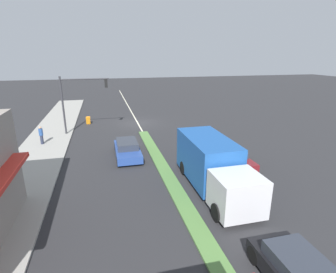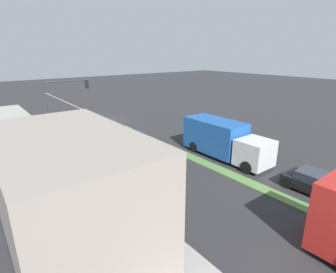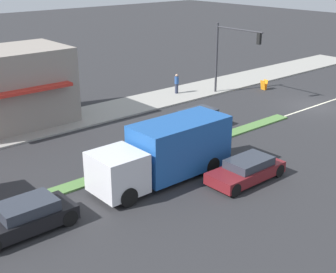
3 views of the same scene
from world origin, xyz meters
TOP-DOWN VIEW (x-y plane):
  - ground_plane at (0.00, 18.00)m, footprint 160.00×160.00m
  - sidewalk_right at (9.00, 18.50)m, footprint 4.00×73.00m
  - lane_marking_center at (0.00, 0.00)m, footprint 0.16×60.00m
  - building_corner_store at (10.72, 19.55)m, footprint 5.65×8.57m
  - traffic_signal_main at (6.12, 2.95)m, footprint 4.59×0.34m
  - pedestrian at (9.23, 5.78)m, footprint 0.34×0.34m
  - warning_aframe_sign at (5.57, -0.91)m, footprint 0.45×0.53m
  - delivery_truck at (-2.20, 16.59)m, footprint 2.44×7.50m
  - sedan_maroon at (-5.00, 13.73)m, footprint 1.76×4.19m
  - coupe_blue at (2.20, 10.32)m, footprint 1.84×4.30m
  - suv_black at (-2.20, 24.14)m, footprint 1.85×4.18m

SIDE VIEW (x-z plane):
  - ground_plane at x=0.00m, z-range 0.00..0.00m
  - lane_marking_center at x=0.00m, z-range 0.00..0.01m
  - sidewalk_right at x=9.00m, z-range 0.00..0.12m
  - warning_aframe_sign at x=5.57m, z-range 0.01..0.84m
  - sedan_maroon at x=-5.00m, z-range -0.01..1.15m
  - coupe_blue at x=2.20m, z-range -0.02..1.23m
  - suv_black at x=-2.20m, z-range -0.01..1.26m
  - pedestrian at x=9.23m, z-range 0.16..1.76m
  - delivery_truck at x=-2.20m, z-range 0.03..2.90m
  - building_corner_store at x=10.72m, z-range 0.12..5.07m
  - traffic_signal_main at x=6.12m, z-range 1.10..6.70m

